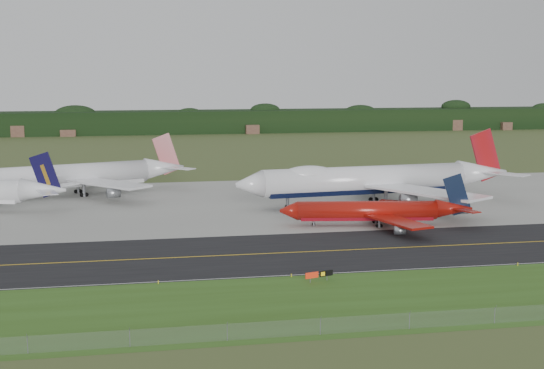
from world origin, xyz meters
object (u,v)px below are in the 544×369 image
(jet_red_737, at_px, (377,211))
(taxiway_sign, at_px, (319,274))
(jet_ba_747, at_px, (374,180))
(jet_star_tail, at_px, (80,176))

(jet_red_737, distance_m, taxiway_sign, 47.20)
(jet_ba_747, distance_m, taxiway_sign, 72.96)
(jet_red_737, bearing_deg, jet_star_tail, 141.02)
(jet_red_737, xyz_separation_m, jet_star_tail, (-66.45, 53.78, 2.17))
(jet_red_737, xyz_separation_m, taxiway_sign, (-23.31, -40.99, -1.98))
(jet_red_737, bearing_deg, jet_ba_747, 73.51)
(jet_ba_747, xyz_separation_m, jet_red_737, (-7.40, -24.99, -3.16))
(jet_ba_747, bearing_deg, taxiway_sign, -114.96)
(jet_ba_747, relative_size, jet_red_737, 1.75)
(jet_ba_747, bearing_deg, jet_star_tail, 158.70)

